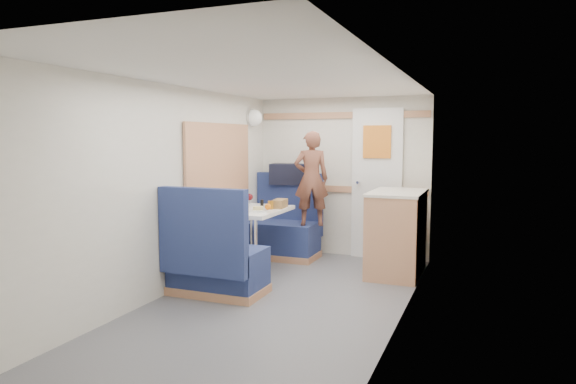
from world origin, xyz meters
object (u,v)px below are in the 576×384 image
at_px(wine_glass, 249,198).
at_px(tumbler_left, 221,207).
at_px(beer_glass, 271,205).
at_px(bench_near, 215,264).
at_px(bench_far, 283,233).
at_px(salt_grinder, 248,204).
at_px(dome_light, 254,118).
at_px(pepper_grinder, 262,204).
at_px(galley_counter, 396,232).
at_px(duffel_bag, 292,174).
at_px(tray, 256,210).
at_px(person, 311,179).
at_px(bread_loaf, 280,204).
at_px(cheese_block, 258,208).
at_px(dinette_table, 254,223).
at_px(orange_fruit, 268,207).

relative_size(wine_glass, tumbler_left, 1.39).
bearing_deg(beer_glass, bench_near, -101.12).
relative_size(bench_far, salt_grinder, 12.93).
xyz_separation_m(dome_light, pepper_grinder, (0.46, -0.78, -0.98)).
height_order(galley_counter, duffel_bag, duffel_bag).
bearing_deg(tray, person, 66.90).
xyz_separation_m(bench_near, bread_loaf, (0.23, 1.06, 0.47)).
xyz_separation_m(beer_glass, bread_loaf, (0.05, 0.15, 0.00)).
bearing_deg(tumbler_left, salt_grinder, 78.32).
bearing_deg(tray, cheese_block, -49.08).
bearing_deg(beer_glass, cheese_block, -104.61).
xyz_separation_m(bench_far, galley_counter, (1.47, -0.31, 0.17)).
height_order(bench_far, tumbler_left, bench_far).
bearing_deg(dinette_table, person, 60.28).
height_order(duffel_bag, salt_grinder, duffel_bag).
xyz_separation_m(beer_glass, pepper_grinder, (-0.11, 0.02, 0.00)).
bearing_deg(bench_near, tumbler_left, 112.22).
bearing_deg(cheese_block, dinette_table, 128.44).
bearing_deg(wine_glass, bench_near, -86.38).
relative_size(dome_light, pepper_grinder, 2.02).
distance_m(galley_counter, duffel_bag, 1.66).
relative_size(orange_fruit, cheese_block, 0.62).
relative_size(bench_far, duffel_bag, 1.90).
relative_size(cheese_block, beer_glass, 1.17).
distance_m(bench_far, duffel_bag, 0.78).
distance_m(person, tumbler_left, 1.27).
bearing_deg(cheese_block, bench_near, -100.07).
bearing_deg(galley_counter, bench_far, 167.90).
xyz_separation_m(cheese_block, wine_glass, (-0.18, 0.16, 0.09)).
bearing_deg(salt_grinder, wine_glass, -51.17).
relative_size(tumbler_left, beer_glass, 1.30).
bearing_deg(beer_glass, salt_grinder, 173.46).
height_order(galley_counter, pepper_grinder, galley_counter).
relative_size(orange_fruit, tumbler_left, 0.56).
relative_size(tray, salt_grinder, 4.09).
distance_m(dome_light, cheese_block, 1.51).
bearing_deg(tumbler_left, bench_far, 80.30).
bearing_deg(tumbler_left, duffel_bag, 81.22).
bearing_deg(beer_glass, orange_fruit, -75.48).
distance_m(dinette_table, bread_loaf, 0.36).
bearing_deg(bench_far, dinette_table, -90.00).
distance_m(orange_fruit, salt_grinder, 0.40).
height_order(bench_near, duffel_bag, duffel_bag).
relative_size(galley_counter, tray, 2.77).
bearing_deg(tray, galley_counter, 24.55).
distance_m(dinette_table, person, 0.95).
distance_m(tumbler_left, pepper_grinder, 0.50).
bearing_deg(tumbler_left, orange_fruit, 27.79).
relative_size(orange_fruit, salt_grinder, 0.83).
bearing_deg(galley_counter, orange_fruit, -151.45).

